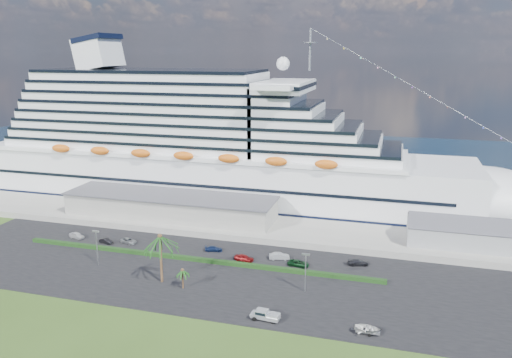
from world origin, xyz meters
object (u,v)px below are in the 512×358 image
(boat_trailer, at_px, (368,329))
(cruise_ship, at_px, (211,150))
(parked_car_3, at_px, (214,249))
(pickup_truck, at_px, (265,315))

(boat_trailer, bearing_deg, cruise_ship, 128.62)
(parked_car_3, height_order, pickup_truck, pickup_truck)
(cruise_ship, bearing_deg, boat_trailer, -51.38)
(parked_car_3, bearing_deg, boat_trailer, -138.17)
(cruise_ship, height_order, parked_car_3, cruise_ship)
(parked_car_3, distance_m, pickup_truck, 34.34)
(parked_car_3, xyz_separation_m, boat_trailer, (38.64, -27.35, 0.38))
(cruise_ship, height_order, boat_trailer, cruise_ship)
(cruise_ship, xyz_separation_m, pickup_truck, (36.50, -68.98, -15.54))
(parked_car_3, height_order, boat_trailer, boat_trailer)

